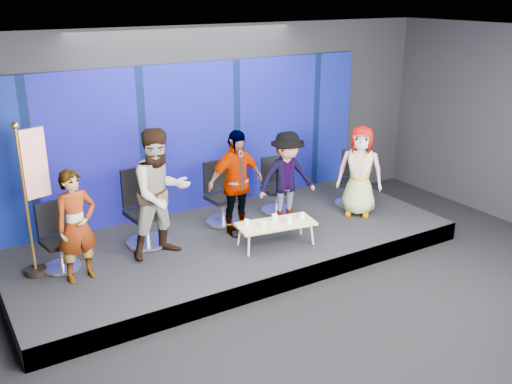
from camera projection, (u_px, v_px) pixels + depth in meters
ground at (329, 326)px, 7.28m from camera, size 10.00×10.00×0.00m
room_walls at (338, 141)px, 6.46m from camera, size 10.02×8.02×3.51m
riser at (233, 244)px, 9.23m from camera, size 7.00×3.00×0.30m
backdrop at (191, 139)px, 9.91m from camera, size 7.00×0.08×2.60m
chair_a at (59, 248)px, 8.03m from camera, size 0.62×0.62×0.96m
panelist_a at (77, 226)px, 7.59m from camera, size 0.62×0.46×1.56m
chair_b at (145, 220)px, 8.79m from camera, size 0.73×0.73×1.19m
panelist_b at (161, 194)px, 8.24m from camera, size 1.00×0.82×1.93m
chair_c at (221, 203)px, 9.61m from camera, size 0.64×0.64×1.06m
panelist_c at (236, 183)px, 9.03m from camera, size 1.03×0.49×1.71m
chair_d at (275, 194)px, 10.12m from camera, size 0.62×0.62×0.97m
panelist_d at (287, 177)px, 9.52m from camera, size 1.09×0.72×1.57m
chair_e at (350, 187)px, 10.45m from camera, size 0.78×0.78×0.98m
panelist_e at (360, 171)px, 9.83m from camera, size 0.91×0.91×1.59m
coffee_table at (276, 225)px, 8.76m from camera, size 1.27×0.69×0.37m
mug_a at (247, 222)px, 8.65m from camera, size 0.08×0.08×0.09m
mug_b at (264, 225)px, 8.53m from camera, size 0.09×0.09×0.10m
mug_c at (275, 218)px, 8.81m from camera, size 0.09×0.09×0.10m
mug_d at (289, 220)px, 8.72m from camera, size 0.09×0.09×0.11m
mug_e at (302, 215)px, 8.92m from camera, size 0.07×0.07×0.09m
flag_stand at (33, 195)px, 7.64m from camera, size 0.49×0.29×2.17m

